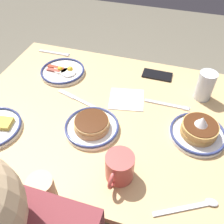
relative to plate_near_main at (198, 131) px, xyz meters
The scene contains 13 objects.
ground_plane 0.87m from the plate_near_main, ahead, with size 6.00×6.00×0.00m, color #696251.
dining_table 0.43m from the plate_near_main, ahead, with size 1.15×0.85×0.75m.
plate_near_main is the anchor object (origin of this frame).
plate_center_pancakes 0.70m from the plate_near_main, 18.01° to the right, with size 0.22×0.22×0.04m.
plate_far_companion 0.41m from the plate_near_main, 12.44° to the left, with size 0.22×0.22×0.05m.
coffee_mug 0.35m from the plate_near_main, 46.81° to the left, with size 0.09×0.13×0.10m.
drinking_glass 0.24m from the plate_near_main, 91.37° to the right, with size 0.07×0.07×0.13m.
cell_phone 0.40m from the plate_near_main, 57.83° to the right, with size 0.14×0.07×0.01m, color black.
paper_napkin 0.34m from the plate_near_main, 21.22° to the right, with size 0.15×0.14×0.00m, color white.
fork_near 0.87m from the plate_near_main, 25.21° to the right, with size 0.18×0.02×0.01m.
fork_far 0.19m from the plate_near_main, 46.07° to the right, with size 0.20×0.02×0.01m.
butter_knife 0.53m from the plate_near_main, ahead, with size 0.20×0.08×0.01m.
tea_spoon 0.29m from the plate_near_main, 92.03° to the left, with size 0.19×0.11×0.01m.
Camera 1 is at (-0.25, 0.70, 1.48)m, focal length 39.43 mm.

